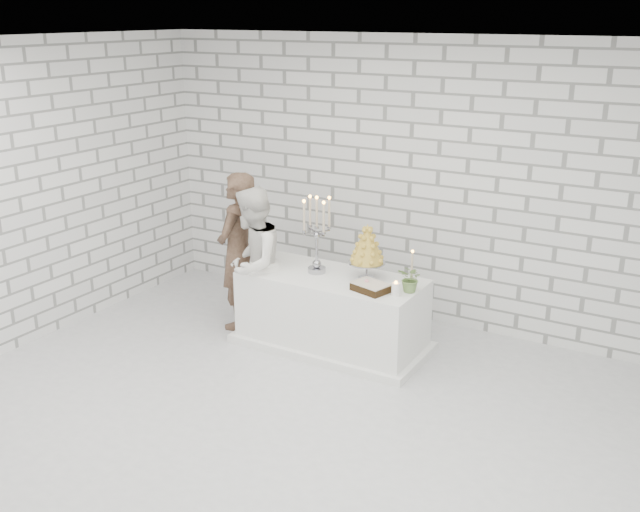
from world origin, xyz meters
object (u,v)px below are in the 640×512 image
Objects in this scene: candelabra at (317,235)px; croquembouche at (367,252)px; cake_table at (332,312)px; groom at (238,251)px; bride at (253,264)px.

croquembouche is at bearing 8.98° from candelabra.
groom is (-1.11, -0.03, 0.46)m from cake_table.
croquembouche is (0.33, 0.10, 0.65)m from cake_table.
groom is at bearing -176.73° from candelabra.
croquembouche reaches higher than cake_table.
groom is at bearing -174.68° from croquembouche.
candelabra is at bearing -171.02° from croquembouche.
bride is 1.19m from croquembouche.
candelabra is at bearing 84.58° from groom.
cake_table is at bearing -6.25° from candelabra.
candelabra reaches higher than cake_table.
cake_table is 2.31× the size of candelabra.
groom is 3.02× the size of croquembouche.
candelabra is at bearing 173.75° from cake_table.
groom reaches higher than bride.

